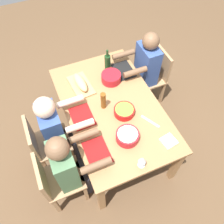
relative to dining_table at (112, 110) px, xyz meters
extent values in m
plane|color=brown|center=(0.00, 0.00, -0.66)|extent=(8.00, 8.00, 0.00)
cube|color=#9E7044|center=(0.00, 0.00, 0.06)|extent=(1.69, 1.04, 0.04)
cube|color=#9E7044|center=(-0.79, -0.46, -0.31)|extent=(0.07, 0.07, 0.70)
cube|color=#9E7044|center=(0.79, -0.46, -0.31)|extent=(0.07, 0.07, 0.70)
cube|color=#9E7044|center=(-0.79, 0.46, -0.31)|extent=(0.07, 0.07, 0.70)
cube|color=#9E7044|center=(0.79, 0.46, -0.31)|extent=(0.07, 0.07, 0.70)
cube|color=#A87F56|center=(-0.47, 0.76, -0.22)|extent=(0.40, 0.40, 0.03)
cube|color=#A87F56|center=(-0.47, 0.94, -0.01)|extent=(0.38, 0.04, 0.40)
cube|color=#A87F56|center=(-0.30, 0.59, -0.45)|extent=(0.04, 0.04, 0.42)
cube|color=#A87F56|center=(-0.64, 0.59, -0.45)|extent=(0.04, 0.04, 0.42)
cube|color=#A87F56|center=(-0.30, 0.93, -0.45)|extent=(0.04, 0.04, 0.42)
cube|color=#A87F56|center=(-0.64, 0.93, -0.45)|extent=(0.04, 0.04, 0.42)
cylinder|color=#2D2D38|center=(-0.39, 0.54, -0.43)|extent=(0.11, 0.11, 0.45)
cylinder|color=#2D2D38|center=(-0.55, 0.54, -0.43)|extent=(0.11, 0.11, 0.45)
cube|color=#334C8C|center=(-0.47, 0.70, 0.07)|extent=(0.34, 0.20, 0.55)
cylinder|color=brown|center=(-0.30, 0.43, 0.19)|extent=(0.07, 0.30, 0.07)
cylinder|color=brown|center=(-0.64, 0.43, 0.19)|extent=(0.07, 0.30, 0.07)
sphere|color=brown|center=(-0.47, 0.70, 0.43)|extent=(0.21, 0.21, 0.21)
cube|color=#A87F56|center=(0.47, -0.76, -0.22)|extent=(0.40, 0.40, 0.03)
cube|color=#A87F56|center=(0.47, -0.94, -0.01)|extent=(0.38, 0.04, 0.40)
cube|color=#A87F56|center=(0.30, -0.59, -0.45)|extent=(0.04, 0.04, 0.42)
cube|color=#A87F56|center=(0.64, -0.59, -0.45)|extent=(0.04, 0.04, 0.42)
cube|color=#A87F56|center=(0.30, -0.93, -0.45)|extent=(0.04, 0.04, 0.42)
cube|color=#A87F56|center=(0.64, -0.93, -0.45)|extent=(0.04, 0.04, 0.42)
cylinder|color=#2D2D38|center=(0.39, -0.54, -0.43)|extent=(0.11, 0.11, 0.45)
cylinder|color=#2D2D38|center=(0.55, -0.54, -0.43)|extent=(0.11, 0.11, 0.45)
cube|color=#4C724C|center=(0.47, -0.70, 0.07)|extent=(0.34, 0.20, 0.55)
cylinder|color=brown|center=(0.30, -0.43, 0.19)|extent=(0.07, 0.30, 0.07)
cylinder|color=brown|center=(0.64, -0.43, 0.19)|extent=(0.07, 0.30, 0.07)
sphere|color=brown|center=(0.47, -0.70, 0.43)|extent=(0.21, 0.21, 0.21)
cube|color=#A87F56|center=(0.00, -0.76, -0.22)|extent=(0.40, 0.40, 0.03)
cube|color=#A87F56|center=(0.00, -0.94, -0.01)|extent=(0.38, 0.04, 0.40)
cube|color=#A87F56|center=(-0.17, -0.59, -0.45)|extent=(0.04, 0.04, 0.42)
cube|color=#A87F56|center=(0.17, -0.59, -0.45)|extent=(0.04, 0.04, 0.42)
cube|color=#A87F56|center=(-0.17, -0.93, -0.45)|extent=(0.04, 0.04, 0.42)
cube|color=#A87F56|center=(0.17, -0.93, -0.45)|extent=(0.04, 0.04, 0.42)
cylinder|color=#2D2D38|center=(-0.08, -0.54, -0.43)|extent=(0.11, 0.11, 0.45)
cylinder|color=#2D2D38|center=(0.08, -0.54, -0.43)|extent=(0.11, 0.11, 0.45)
cube|color=#334C8C|center=(0.00, -0.70, 0.07)|extent=(0.34, 0.20, 0.55)
cylinder|color=beige|center=(-0.17, -0.43, 0.19)|extent=(0.07, 0.30, 0.07)
cylinder|color=beige|center=(0.17, -0.43, 0.19)|extent=(0.07, 0.30, 0.07)
sphere|color=beige|center=(0.00, -0.70, 0.43)|extent=(0.21, 0.21, 0.21)
cylinder|color=red|center=(0.14, 0.09, 0.12)|extent=(0.23, 0.23, 0.08)
cylinder|color=#669E33|center=(0.14, 0.09, 0.15)|extent=(0.20, 0.20, 0.03)
cylinder|color=#B21923|center=(0.44, -0.02, 0.13)|extent=(0.24, 0.24, 0.10)
cylinder|color=beige|center=(0.44, -0.02, 0.16)|extent=(0.21, 0.21, 0.03)
cylinder|color=#B21923|center=(-0.37, 0.15, 0.13)|extent=(0.24, 0.24, 0.11)
cylinder|color=orange|center=(-0.37, 0.15, 0.17)|extent=(0.21, 0.21, 0.04)
cube|color=tan|center=(-0.43, -0.22, 0.09)|extent=(0.42, 0.25, 0.02)
ellipsoid|color=tan|center=(-0.43, -0.22, 0.15)|extent=(0.33, 0.14, 0.09)
cylinder|color=#193819|center=(-0.59, 0.19, 0.18)|extent=(0.08, 0.08, 0.20)
cylinder|color=#193819|center=(-0.59, 0.19, 0.33)|extent=(0.03, 0.03, 0.09)
cylinder|color=brown|center=(-0.04, -0.09, 0.19)|extent=(0.06, 0.06, 0.22)
cylinder|color=silver|center=(0.76, -0.02, 0.08)|extent=(0.07, 0.07, 0.01)
cylinder|color=silver|center=(0.76, -0.02, 0.12)|extent=(0.01, 0.01, 0.07)
cone|color=silver|center=(0.76, -0.02, 0.20)|extent=(0.08, 0.08, 0.08)
cube|color=black|center=(-0.47, 0.36, 0.08)|extent=(0.32, 0.23, 0.01)
cube|color=maroon|center=(0.47, -0.36, 0.08)|extent=(0.32, 0.23, 0.01)
cube|color=maroon|center=(0.00, -0.36, 0.08)|extent=(0.32, 0.23, 0.01)
cube|color=silver|center=(0.35, 0.30, 0.08)|extent=(0.21, 0.13, 0.01)
cube|color=white|center=(0.64, 0.36, 0.09)|extent=(0.16, 0.16, 0.02)
camera|label=1|loc=(1.46, -0.62, 2.23)|focal=37.69mm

